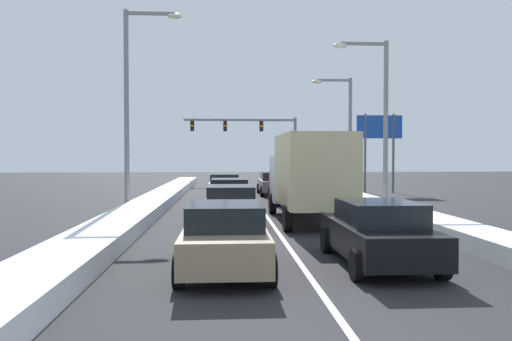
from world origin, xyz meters
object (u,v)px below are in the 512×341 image
street_lamp_left_mid (134,93)px  sedan_black_right_lane_nearest (378,232)px  sedan_gray_right_lane_fourth (274,183)px  sedan_silver_center_lane_fourth (224,186)px  sedan_navy_center_lane_third (229,195)px  sedan_tan_center_lane_nearest (225,236)px  street_lamp_right_near (378,109)px  traffic_light_gantry (256,133)px  street_lamp_right_mid (344,125)px  sedan_charcoal_center_lane_second (231,206)px  box_truck_right_lane_second (309,173)px  roadside_sign_right (379,135)px  suv_maroon_right_lane_third (291,185)px

street_lamp_left_mid → sedan_black_right_lane_nearest: bearing=-56.8°
sedan_gray_right_lane_fourth → sedan_silver_center_lane_fourth: 4.61m
sedan_navy_center_lane_third → street_lamp_left_mid: street_lamp_left_mid is taller
sedan_tan_center_lane_nearest → street_lamp_right_near: size_ratio=0.56×
street_lamp_right_near → sedan_navy_center_lane_third: bearing=-179.2°
traffic_light_gantry → street_lamp_right_mid: street_lamp_right_mid is taller
sedan_navy_center_lane_third → traffic_light_gantry: (2.74, 23.91, 3.96)m
sedan_black_right_lane_nearest → sedan_navy_center_lane_third: size_ratio=1.00×
sedan_black_right_lane_nearest → street_lamp_right_near: size_ratio=0.56×
street_lamp_right_mid → street_lamp_left_mid: street_lamp_left_mid is taller
sedan_black_right_lane_nearest → sedan_charcoal_center_lane_second: bearing=117.8°
traffic_light_gantry → street_lamp_right_mid: bearing=-72.5°
box_truck_right_lane_second → traffic_light_gantry: traffic_light_gantry is taller
sedan_gray_right_lane_fourth → sedan_navy_center_lane_third: (-3.03, -9.74, 0.00)m
sedan_black_right_lane_nearest → box_truck_right_lane_second: 7.83m
sedan_tan_center_lane_nearest → sedan_silver_center_lane_fourth: (0.00, 18.82, 0.00)m
box_truck_right_lane_second → sedan_navy_center_lane_third: (-3.02, 4.24, -1.14)m
sedan_gray_right_lane_fourth → roadside_sign_right: bearing=10.0°
box_truck_right_lane_second → sedan_gray_right_lane_fourth: size_ratio=1.60×
sedan_tan_center_lane_nearest → street_lamp_left_mid: street_lamp_left_mid is taller
sedan_silver_center_lane_fourth → traffic_light_gantry: size_ratio=0.42×
suv_maroon_right_lane_third → sedan_navy_center_lane_third: size_ratio=1.09×
sedan_navy_center_lane_third → sedan_silver_center_lane_fourth: size_ratio=1.00×
sedan_gray_right_lane_fourth → sedan_silver_center_lane_fourth: same height
box_truck_right_lane_second → sedan_gray_right_lane_fourth: bearing=90.0°
sedan_black_right_lane_nearest → sedan_silver_center_lane_fourth: same height
street_lamp_left_mid → sedan_charcoal_center_lane_second: bearing=-51.1°
traffic_light_gantry → roadside_sign_right: size_ratio=1.93×
box_truck_right_lane_second → sedan_gray_right_lane_fourth: (0.01, 13.98, -1.14)m
sedan_navy_center_lane_third → street_lamp_left_mid: (-4.34, -0.21, 4.66)m
sedan_navy_center_lane_third → sedan_silver_center_lane_fourth: (-0.23, 6.48, 0.00)m
street_lamp_right_near → suv_maroon_right_lane_third: bearing=135.8°
street_lamp_right_mid → box_truck_right_lane_second: bearing=-109.1°
sedan_black_right_lane_nearest → suv_maroon_right_lane_third: suv_maroon_right_lane_third is taller
sedan_tan_center_lane_nearest → sedan_charcoal_center_lane_second: 6.76m
sedan_gray_right_lane_fourth → street_lamp_right_near: size_ratio=0.56×
street_lamp_right_near → street_lamp_left_mid: 11.44m
sedan_charcoal_center_lane_second → roadside_sign_right: 19.99m
box_truck_right_lane_second → sedan_charcoal_center_lane_second: (-3.04, -1.34, -1.14)m
sedan_black_right_lane_nearest → sedan_gray_right_lane_fourth: same height
box_truck_right_lane_second → sedan_silver_center_lane_fourth: box_truck_right_lane_second is taller
sedan_silver_center_lane_fourth → street_lamp_left_mid: 9.13m
sedan_tan_center_lane_nearest → roadside_sign_right: (10.79, 23.41, 3.25)m
sedan_black_right_lane_nearest → traffic_light_gantry: (-0.61, 35.89, 3.96)m
sedan_black_right_lane_nearest → sedan_charcoal_center_lane_second: 7.23m
sedan_silver_center_lane_fourth → street_lamp_left_mid: size_ratio=0.49×
sedan_black_right_lane_nearest → sedan_silver_center_lane_fourth: (-3.58, 18.46, 0.00)m
sedan_navy_center_lane_third → street_lamp_right_mid: (7.53, 8.76, 3.83)m
sedan_black_right_lane_nearest → sedan_gray_right_lane_fourth: 21.73m
sedan_black_right_lane_nearest → street_lamp_right_near: 13.27m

